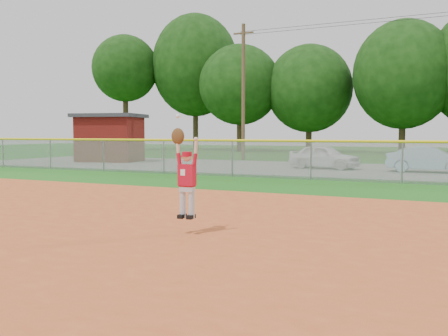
# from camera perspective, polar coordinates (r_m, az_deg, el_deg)

# --- Properties ---
(ground) EXTENTS (120.00, 120.00, 0.00)m
(ground) POSITION_cam_1_polar(r_m,az_deg,el_deg) (10.34, -5.27, -6.04)
(ground) COLOR #1A5814
(ground) RESTS_ON ground
(clay_infield) EXTENTS (24.00, 16.00, 0.04)m
(clay_infield) POSITION_cam_1_polar(r_m,az_deg,el_deg) (7.96, -16.52, -9.08)
(clay_infield) COLOR #B64B20
(clay_infield) RESTS_ON ground
(parking_strip) EXTENTS (44.00, 10.00, 0.03)m
(parking_strip) POSITION_cam_1_polar(r_m,az_deg,el_deg) (25.35, 13.53, -0.15)
(parking_strip) COLOR slate
(parking_strip) RESTS_ON ground
(car_white_a) EXTENTS (3.72, 2.03, 1.20)m
(car_white_a) POSITION_cam_1_polar(r_m,az_deg,el_deg) (25.40, 11.39, 1.29)
(car_white_a) COLOR white
(car_white_a) RESTS_ON parking_strip
(car_blue) EXTENTS (3.62, 1.32, 1.19)m
(car_blue) POSITION_cam_1_polar(r_m,az_deg,el_deg) (24.33, 22.34, 0.93)
(car_blue) COLOR #9CCBE9
(car_blue) RESTS_ON parking_strip
(utility_shed) EXTENTS (4.55, 3.86, 3.00)m
(utility_shed) POSITION_cam_1_polar(r_m,az_deg,el_deg) (32.09, -12.90, 3.42)
(utility_shed) COLOR #510F0B
(utility_shed) RESTS_ON ground
(outfield_fence) EXTENTS (40.06, 0.10, 1.55)m
(outfield_fence) POSITION_cam_1_polar(r_m,az_deg,el_deg) (19.48, 9.91, 1.24)
(outfield_fence) COLOR gray
(outfield_fence) RESTS_ON ground
(power_lines) EXTENTS (19.40, 0.24, 9.00)m
(power_lines) POSITION_cam_1_polar(r_m,az_deg,el_deg) (31.17, 17.81, 9.11)
(power_lines) COLOR #4C3823
(power_lines) RESTS_ON ground
(tree_line) EXTENTS (62.37, 13.00, 14.43)m
(tree_line) POSITION_cam_1_polar(r_m,az_deg,el_deg) (47.19, 20.46, 10.73)
(tree_line) COLOR #422D1C
(tree_line) RESTS_ON ground
(ballplayer) EXTENTS (0.52, 0.23, 1.82)m
(ballplayer) POSITION_cam_1_polar(r_m,az_deg,el_deg) (8.70, -4.42, -0.66)
(ballplayer) COLOR silver
(ballplayer) RESTS_ON ground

